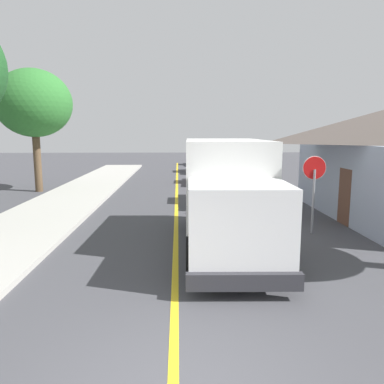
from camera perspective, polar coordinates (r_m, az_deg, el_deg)
The scene contains 8 objects.
centre_line_yellow at distance 14.77m, azimuth -2.41°, elevation -4.40°, with size 0.16×56.00×0.01m, color gold.
box_truck at distance 11.31m, azimuth 5.25°, elevation 0.52°, with size 2.60×7.25×3.20m.
parked_car_near at distance 18.46m, azimuth 3.85°, elevation 0.79°, with size 1.82×4.41×1.67m.
parked_car_mid at distance 25.65m, azimuth 2.73°, elevation 3.12°, with size 1.96×4.46×1.67m.
parked_car_far at distance 32.61m, azimuth 1.39°, elevation 4.40°, with size 1.98×4.47×1.67m.
parked_car_furthest at distance 39.92m, azimuth 1.45°, elevation 5.25°, with size 1.84×4.42×1.67m.
stop_sign at distance 13.35m, azimuth 17.99°, elevation 1.80°, with size 0.80×0.10×2.65m.
street_tree_down_block at distance 23.62m, azimuth -22.84°, elevation 12.23°, with size 4.24×4.24×6.97m.
Camera 1 is at (0.08, -4.36, 3.44)m, focal length 35.23 mm.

